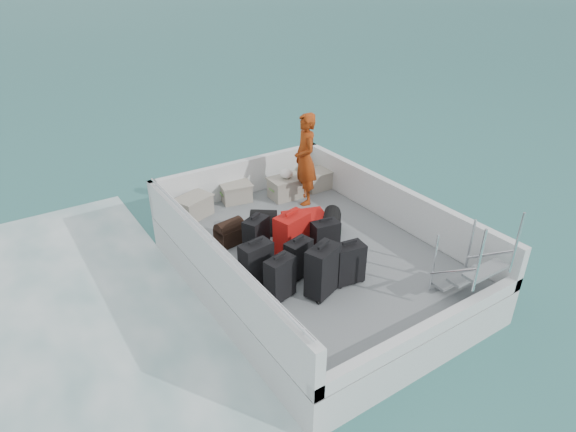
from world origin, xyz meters
The scene contains 23 objects.
ground centered at (0.00, 0.00, 0.00)m, with size 160.00×160.00×0.00m, color #185452.
ferry_hull centered at (0.00, 0.00, 0.30)m, with size 3.60×5.00×0.60m, color silver.
deck centered at (0.00, 0.00, 0.61)m, with size 3.30×4.70×0.02m, color slate.
deck_fittings centered at (0.35, -0.32, 0.99)m, with size 3.60×5.00×0.90m.
suitcase_0 centered at (-1.13, -0.79, 0.94)m, with size 0.41×0.23×0.63m, color black.
suitcase_1 centered at (-1.24, -0.34, 0.96)m, with size 0.45×0.26×0.67m, color black.
suitcase_2 centered at (-0.81, 0.40, 0.92)m, with size 0.41×0.25×0.60m, color black.
suitcase_3 centered at (-0.59, -1.02, 0.99)m, with size 0.49×0.28×0.74m, color black.
suitcase_4 centered at (-0.63, -0.49, 0.91)m, with size 0.40×0.23×0.59m, color black.
suitcase_5 centered at (-0.41, 0.00, 0.98)m, with size 0.52×0.31×0.72m, color #AD0F0D.
suitcase_6 centered at (-0.12, -1.00, 0.93)m, with size 0.44×0.26×0.61m, color black.
suitcase_7 centered at (0.04, -0.26, 0.91)m, with size 0.42×0.24×0.58m, color black.
suitcase_8 centered at (0.24, 0.58, 0.76)m, with size 0.47×0.72×0.28m, color #AD0F0D.
duffel_0 centered at (-1.03, 0.89, 0.78)m, with size 0.45×0.30×0.32m, color black, non-canonical shape.
duffel_1 centered at (-0.40, 0.88, 0.78)m, with size 0.44×0.30×0.32m, color black, non-canonical shape.
duffel_2 centered at (0.53, 0.22, 0.78)m, with size 0.50×0.30×0.32m, color black, non-canonical shape.
crate_0 centered at (-1.14, 2.07, 0.80)m, with size 0.59×0.41×0.36m, color gray.
crate_1 centered at (-0.22, 2.20, 0.78)m, with size 0.54×0.37×0.33m, color gray.
crate_2 centered at (0.68, 1.82, 0.81)m, with size 0.63×0.43×0.38m, color gray.
crate_3 centered at (1.43, 1.81, 0.79)m, with size 0.57×0.40×0.35m, color gray.
yellow_bag centered at (1.37, 2.13, 0.73)m, with size 0.28×0.26×0.22m, color gold.
white_bag centered at (0.68, 1.82, 1.09)m, with size 0.24×0.24×0.18m, color white.
passenger centered at (0.87, 1.47, 1.48)m, with size 0.64×0.41×1.73m, color #C94613.
Camera 1 is at (-3.96, -5.28, 4.75)m, focal length 30.00 mm.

